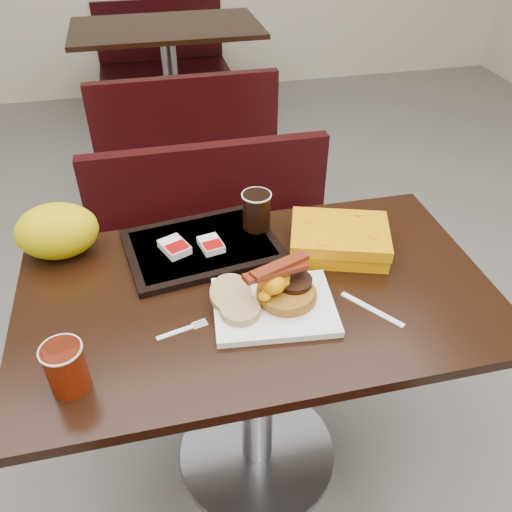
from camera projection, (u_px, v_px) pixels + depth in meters
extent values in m
cube|color=slate|center=(257.00, 454.00, 1.80)|extent=(6.00, 7.00, 0.01)
cube|color=white|center=(274.00, 306.00, 1.28)|extent=(0.31, 0.26, 0.02)
cylinder|color=#8E5E17|center=(287.00, 293.00, 1.28)|extent=(0.17, 0.17, 0.03)
cylinder|color=black|center=(294.00, 281.00, 1.28)|extent=(0.11, 0.11, 0.01)
ellipsoid|color=#E79F04|center=(274.00, 286.00, 1.24)|extent=(0.12, 0.11, 0.05)
cylinder|color=tan|center=(240.00, 310.00, 1.24)|extent=(0.10, 0.10, 0.02)
cylinder|color=tan|center=(231.00, 294.00, 1.27)|extent=(0.10, 0.10, 0.06)
cylinder|color=maroon|center=(66.00, 368.00, 1.06)|extent=(0.10, 0.10, 0.11)
cube|color=white|center=(372.00, 309.00, 1.28)|extent=(0.11, 0.15, 0.00)
cube|color=#A44307|center=(250.00, 299.00, 1.30)|extent=(0.04, 0.03, 0.01)
cube|color=#8C0504|center=(189.00, 274.00, 1.38)|extent=(0.05, 0.04, 0.01)
cube|color=black|center=(202.00, 246.00, 1.47)|extent=(0.45, 0.35, 0.02)
cube|color=silver|center=(175.00, 247.00, 1.43)|extent=(0.09, 0.10, 0.02)
cube|color=silver|center=(211.00, 245.00, 1.44)|extent=(0.07, 0.09, 0.02)
cylinder|color=black|center=(257.00, 211.00, 1.49)|extent=(0.08, 0.08, 0.11)
cube|color=#D17D03|center=(339.00, 239.00, 1.45)|extent=(0.31, 0.27, 0.07)
ellipsoid|color=#CCBB06|center=(57.00, 231.00, 1.41)|extent=(0.25, 0.20, 0.15)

